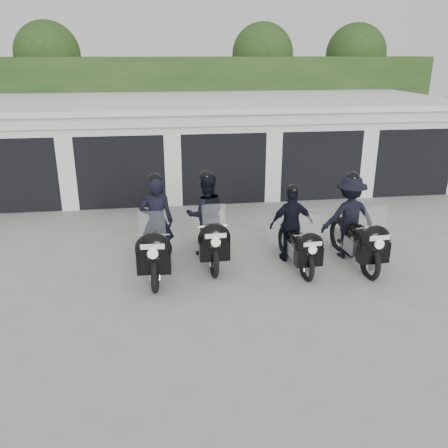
{
  "coord_description": "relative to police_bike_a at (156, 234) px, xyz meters",
  "views": [
    {
      "loc": [
        -1.99,
        -8.62,
        4.47
      ],
      "look_at": [
        -0.67,
        0.71,
        1.05
      ],
      "focal_mm": 38.0,
      "sensor_mm": 36.0,
      "label": 1
    }
  ],
  "objects": [
    {
      "name": "police_bike_d",
      "position": [
        4.36,
        0.02,
        0.03
      ],
      "size": [
        1.28,
        2.39,
        2.08
      ],
      "rotation": [
        0.0,
        0.0,
        0.06
      ],
      "color": "black",
      "rests_on": "ground"
    },
    {
      "name": "police_bike_b",
      "position": [
        1.16,
        0.57,
        0.01
      ],
      "size": [
        0.95,
        2.38,
        2.07
      ],
      "rotation": [
        0.0,
        0.0,
        0.03
      ],
      "color": "black",
      "rests_on": "ground"
    },
    {
      "name": "background_vegetation",
      "position": [
        2.48,
        12.09,
        1.91
      ],
      "size": [
        20.0,
        3.9,
        5.8
      ],
      "color": "#1C3714",
      "rests_on": "ground"
    },
    {
      "name": "police_bike_a",
      "position": [
        0.0,
        0.0,
        0.0
      ],
      "size": [
        0.83,
        2.49,
        2.16
      ],
      "rotation": [
        0.0,
        0.0,
        -0.06
      ],
      "color": "black",
      "rests_on": "ground"
    },
    {
      "name": "garage_block",
      "position": [
        2.11,
        7.23,
        0.57
      ],
      "size": [
        16.4,
        6.8,
        2.96
      ],
      "color": "white",
      "rests_on": "ground"
    },
    {
      "name": "ground",
      "position": [
        2.11,
        -0.83,
        -0.86
      ],
      "size": [
        80.0,
        80.0,
        0.0
      ],
      "primitive_type": "plane",
      "color": "#9D9C97",
      "rests_on": "ground"
    },
    {
      "name": "police_bike_c",
      "position": [
        3.01,
        0.0,
        -0.08
      ],
      "size": [
        1.04,
        2.12,
        1.84
      ],
      "rotation": [
        0.0,
        0.0,
        0.07
      ],
      "color": "black",
      "rests_on": "ground"
    }
  ]
}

